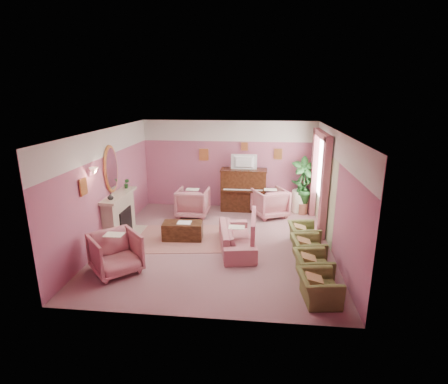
# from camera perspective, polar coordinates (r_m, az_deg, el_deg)

# --- Properties ---
(floor) EXTENTS (5.50, 6.00, 0.01)m
(floor) POSITION_cam_1_polar(r_m,az_deg,el_deg) (8.83, -1.04, -8.39)
(floor) COLOR #8B6064
(floor) RESTS_ON ground
(ceiling) EXTENTS (5.50, 6.00, 0.01)m
(ceiling) POSITION_cam_1_polar(r_m,az_deg,el_deg) (8.09, -1.15, 9.98)
(ceiling) COLOR white
(ceiling) RESTS_ON wall_back
(wall_back) EXTENTS (5.50, 0.02, 2.80)m
(wall_back) POSITION_cam_1_polar(r_m,az_deg,el_deg) (11.25, 0.79, 4.48)
(wall_back) COLOR #834F6F
(wall_back) RESTS_ON floor
(wall_front) EXTENTS (5.50, 0.02, 2.80)m
(wall_front) POSITION_cam_1_polar(r_m,az_deg,el_deg) (5.56, -4.93, -7.94)
(wall_front) COLOR #834F6F
(wall_front) RESTS_ON floor
(wall_left) EXTENTS (0.02, 6.00, 2.80)m
(wall_left) POSITION_cam_1_polar(r_m,az_deg,el_deg) (9.10, -18.54, 0.85)
(wall_left) COLOR #834F6F
(wall_left) RESTS_ON floor
(wall_right) EXTENTS (0.02, 6.00, 2.80)m
(wall_right) POSITION_cam_1_polar(r_m,az_deg,el_deg) (8.48, 17.69, -0.16)
(wall_right) COLOR #834F6F
(wall_right) RESTS_ON floor
(picture_rail_band) EXTENTS (5.50, 0.01, 0.65)m
(picture_rail_band) POSITION_cam_1_polar(r_m,az_deg,el_deg) (11.08, 0.80, 9.93)
(picture_rail_band) COLOR beige
(picture_rail_band) RESTS_ON wall_back
(stripe_panel) EXTENTS (0.01, 3.00, 2.15)m
(stripe_panel) POSITION_cam_1_polar(r_m,az_deg,el_deg) (9.79, 15.99, 0.13)
(stripe_panel) COLOR beige
(stripe_panel) RESTS_ON wall_right
(fireplace_surround) EXTENTS (0.30, 1.40, 1.10)m
(fireplace_surround) POSITION_cam_1_polar(r_m,az_deg,el_deg) (9.46, -16.72, -3.83)
(fireplace_surround) COLOR tan
(fireplace_surround) RESTS_ON floor
(fireplace_inset) EXTENTS (0.18, 0.72, 0.68)m
(fireplace_inset) POSITION_cam_1_polar(r_m,az_deg,el_deg) (9.47, -16.08, -4.71)
(fireplace_inset) COLOR black
(fireplace_inset) RESTS_ON floor
(fire_ember) EXTENTS (0.06, 0.54, 0.10)m
(fire_ember) POSITION_cam_1_polar(r_m,az_deg,el_deg) (9.52, -15.77, -5.74)
(fire_ember) COLOR #F13403
(fire_ember) RESTS_ON floor
(mantel_shelf) EXTENTS (0.40, 1.55, 0.07)m
(mantel_shelf) POSITION_cam_1_polar(r_m,az_deg,el_deg) (9.27, -16.82, -0.52)
(mantel_shelf) COLOR tan
(mantel_shelf) RESTS_ON fireplace_surround
(hearth) EXTENTS (0.55, 1.50, 0.02)m
(hearth) POSITION_cam_1_polar(r_m,az_deg,el_deg) (9.57, -15.34, -6.92)
(hearth) COLOR tan
(hearth) RESTS_ON floor
(mirror_frame) EXTENTS (0.04, 0.72, 1.20)m
(mirror_frame) POSITION_cam_1_polar(r_m,az_deg,el_deg) (9.17, -17.97, 3.59)
(mirror_frame) COLOR #DE9A4D
(mirror_frame) RESTS_ON wall_left
(mirror_glass) EXTENTS (0.01, 0.60, 1.06)m
(mirror_glass) POSITION_cam_1_polar(r_m,az_deg,el_deg) (9.16, -17.83, 3.59)
(mirror_glass) COLOR white
(mirror_glass) RESTS_ON wall_left
(sconce_shade) EXTENTS (0.20, 0.20, 0.16)m
(sconce_shade) POSITION_cam_1_polar(r_m,az_deg,el_deg) (8.17, -20.48, 3.20)
(sconce_shade) COLOR #DEA689
(sconce_shade) RESTS_ON wall_left
(piano) EXTENTS (1.40, 0.60, 1.30)m
(piano) POSITION_cam_1_polar(r_m,az_deg,el_deg) (11.09, 3.20, 0.29)
(piano) COLOR #361B0D
(piano) RESTS_ON floor
(piano_keyshelf) EXTENTS (1.30, 0.12, 0.06)m
(piano_keyshelf) POSITION_cam_1_polar(r_m,az_deg,el_deg) (10.73, 3.11, 0.15)
(piano_keyshelf) COLOR #361B0D
(piano_keyshelf) RESTS_ON piano
(piano_keys) EXTENTS (1.20, 0.08, 0.02)m
(piano_keys) POSITION_cam_1_polar(r_m,az_deg,el_deg) (10.72, 3.11, 0.36)
(piano_keys) COLOR white
(piano_keys) RESTS_ON piano
(piano_top) EXTENTS (1.45, 0.65, 0.04)m
(piano_top) POSITION_cam_1_polar(r_m,az_deg,el_deg) (10.93, 3.25, 3.63)
(piano_top) COLOR #361B0D
(piano_top) RESTS_ON piano
(television) EXTENTS (0.80, 0.12, 0.48)m
(television) POSITION_cam_1_polar(r_m,az_deg,el_deg) (10.82, 3.26, 5.07)
(television) COLOR black
(television) RESTS_ON piano
(print_back_left) EXTENTS (0.30, 0.03, 0.38)m
(print_back_left) POSITION_cam_1_polar(r_m,az_deg,el_deg) (11.26, -3.31, 6.12)
(print_back_left) COLOR #DE9A4D
(print_back_left) RESTS_ON wall_back
(print_back_right) EXTENTS (0.26, 0.03, 0.34)m
(print_back_right) POSITION_cam_1_polar(r_m,az_deg,el_deg) (11.11, 8.81, 6.14)
(print_back_right) COLOR #DE9A4D
(print_back_right) RESTS_ON wall_back
(print_back_mid) EXTENTS (0.22, 0.03, 0.26)m
(print_back_mid) POSITION_cam_1_polar(r_m,az_deg,el_deg) (11.08, 3.38, 7.42)
(print_back_mid) COLOR #DE9A4D
(print_back_mid) RESTS_ON wall_back
(print_left_wall) EXTENTS (0.03, 0.28, 0.36)m
(print_left_wall) POSITION_cam_1_polar(r_m,az_deg,el_deg) (7.97, -21.96, 0.81)
(print_left_wall) COLOR #DE9A4D
(print_left_wall) RESTS_ON wall_left
(window_blind) EXTENTS (0.03, 1.40, 1.80)m
(window_blind) POSITION_cam_1_polar(r_m,az_deg,el_deg) (9.88, 15.83, 4.02)
(window_blind) COLOR silver
(window_blind) RESTS_ON wall_right
(curtain_left) EXTENTS (0.16, 0.34, 2.60)m
(curtain_left) POSITION_cam_1_polar(r_m,az_deg,el_deg) (9.07, 16.07, 0.36)
(curtain_left) COLOR #AE5B68
(curtain_left) RESTS_ON floor
(curtain_right) EXTENTS (0.16, 0.34, 2.60)m
(curtain_right) POSITION_cam_1_polar(r_m,az_deg,el_deg) (10.84, 14.47, 2.98)
(curtain_right) COLOR #AE5B68
(curtain_right) RESTS_ON floor
(pelmet) EXTENTS (0.16, 2.20, 0.16)m
(pelmet) POSITION_cam_1_polar(r_m,az_deg,el_deg) (9.73, 15.75, 8.99)
(pelmet) COLOR #AE5B68
(pelmet) RESTS_ON wall_right
(mantel_plant) EXTENTS (0.16, 0.16, 0.28)m
(mantel_plant) POSITION_cam_1_polar(r_m,az_deg,el_deg) (9.72, -15.63, 1.36)
(mantel_plant) COLOR #1F5420
(mantel_plant) RESTS_ON mantel_shelf
(mantel_vase) EXTENTS (0.16, 0.16, 0.16)m
(mantel_vase) POSITION_cam_1_polar(r_m,az_deg,el_deg) (8.80, -18.05, -0.75)
(mantel_vase) COLOR beige
(mantel_vase) RESTS_ON mantel_shelf
(area_rug) EXTENTS (2.71, 2.11, 0.01)m
(area_rug) POSITION_cam_1_polar(r_m,az_deg,el_deg) (9.18, -6.17, -7.48)
(area_rug) COLOR #9B615A
(area_rug) RESTS_ON floor
(coffee_table) EXTENTS (1.03, 0.57, 0.45)m
(coffee_table) POSITION_cam_1_polar(r_m,az_deg,el_deg) (9.06, -6.76, -6.32)
(coffee_table) COLOR #36200F
(coffee_table) RESTS_ON floor
(table_paper) EXTENTS (0.35, 0.28, 0.01)m
(table_paper) POSITION_cam_1_polar(r_m,az_deg,el_deg) (8.96, -6.49, -4.97)
(table_paper) COLOR silver
(table_paper) RESTS_ON coffee_table
(sofa) EXTENTS (0.64, 1.91, 0.77)m
(sofa) POSITION_cam_1_polar(r_m,az_deg,el_deg) (8.43, 2.05, -6.78)
(sofa) COLOR #B67175
(sofa) RESTS_ON floor
(sofa_throw) EXTENTS (0.10, 1.45, 0.53)m
(sofa_throw) POSITION_cam_1_polar(r_m,az_deg,el_deg) (8.34, 4.83, -5.51)
(sofa_throw) COLOR #AE5B68
(sofa_throw) RESTS_ON sofa
(floral_armchair_left) EXTENTS (0.91, 0.91, 0.94)m
(floral_armchair_left) POSITION_cam_1_polar(r_m,az_deg,el_deg) (10.61, -5.10, -1.48)
(floral_armchair_left) COLOR #B67175
(floral_armchair_left) RESTS_ON floor
(floral_armchair_right) EXTENTS (0.91, 0.91, 0.94)m
(floral_armchair_right) POSITION_cam_1_polar(r_m,az_deg,el_deg) (10.63, 7.52, -1.51)
(floral_armchair_right) COLOR #B67175
(floral_armchair_right) RESTS_ON floor
(floral_armchair_front) EXTENTS (0.91, 0.91, 0.94)m
(floral_armchair_front) POSITION_cam_1_polar(r_m,az_deg,el_deg) (7.68, -17.31, -9.20)
(floral_armchair_front) COLOR #B67175
(floral_armchair_front) RESTS_ON floor
(olive_chair_a) EXTENTS (0.56, 0.79, 0.69)m
(olive_chair_a) POSITION_cam_1_polar(r_m,az_deg,el_deg) (6.69, 15.28, -14.24)
(olive_chair_a) COLOR #616A33
(olive_chair_a) RESTS_ON floor
(olive_chair_b) EXTENTS (0.56, 0.79, 0.69)m
(olive_chair_b) POSITION_cam_1_polar(r_m,az_deg,el_deg) (7.40, 14.30, -11.06)
(olive_chair_b) COLOR #616A33
(olive_chair_b) RESTS_ON floor
(olive_chair_c) EXTENTS (0.56, 0.79, 0.69)m
(olive_chair_c) POSITION_cam_1_polar(r_m,az_deg,el_deg) (8.13, 13.51, -8.45)
(olive_chair_c) COLOR #616A33
(olive_chair_c) RESTS_ON floor
(olive_chair_d) EXTENTS (0.56, 0.79, 0.69)m
(olive_chair_d) POSITION_cam_1_polar(r_m,az_deg,el_deg) (8.88, 12.86, -6.27)
(olive_chair_d) COLOR #616A33
(olive_chair_d) RESTS_ON floor
(side_table) EXTENTS (0.52, 0.52, 0.70)m
(side_table) POSITION_cam_1_polar(r_m,az_deg,el_deg) (11.20, 12.31, -1.50)
(side_table) COLOR white
(side_table) RESTS_ON floor
(side_plant_big) EXTENTS (0.30, 0.30, 0.34)m
(side_plant_big) POSITION_cam_1_polar(r_m,az_deg,el_deg) (11.05, 12.47, 1.07)
(side_plant_big) COLOR #1F5420
(side_plant_big) RESTS_ON side_table
(side_plant_small) EXTENTS (0.16, 0.16, 0.28)m
(side_plant_small) POSITION_cam_1_polar(r_m,az_deg,el_deg) (10.98, 13.13, 0.76)
(side_plant_small) COLOR #1F5420
(side_plant_small) RESTS_ON side_table
(palm_pot) EXTENTS (0.34, 0.34, 0.34)m
(palm_pot) POSITION_cam_1_polar(r_m,az_deg,el_deg) (11.14, 12.59, -2.59)
(palm_pot) COLOR brown
(palm_pot) RESTS_ON floor
(palm_plant) EXTENTS (0.76, 0.76, 1.44)m
(palm_plant) POSITION_cam_1_polar(r_m,az_deg,el_deg) (10.89, 12.87, 1.86)
(palm_plant) COLOR #1F5420
(palm_plant) RESTS_ON palm_pot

